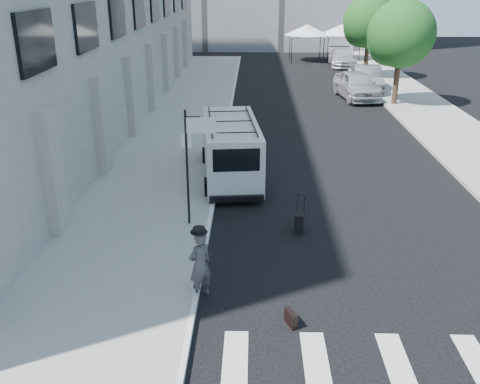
# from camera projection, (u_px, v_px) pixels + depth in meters

# --- Properties ---
(ground) EXTENTS (120.00, 120.00, 0.00)m
(ground) POSITION_uv_depth(u_px,v_px,m) (279.00, 285.00, 13.23)
(ground) COLOR black
(ground) RESTS_ON ground
(sidewalk_left) EXTENTS (4.50, 48.00, 0.15)m
(sidewalk_left) POSITION_uv_depth(u_px,v_px,m) (186.00, 120.00, 28.13)
(sidewalk_left) COLOR gray
(sidewalk_left) RESTS_ON ground
(sidewalk_right) EXTENTS (4.00, 56.00, 0.15)m
(sidewalk_right) POSITION_uv_depth(u_px,v_px,m) (417.00, 105.00, 31.53)
(sidewalk_right) COLOR gray
(sidewalk_right) RESTS_ON ground
(sign_pole) EXTENTS (1.03, 0.07, 3.50)m
(sign_pole) POSITION_uv_depth(u_px,v_px,m) (194.00, 144.00, 15.26)
(sign_pole) COLOR black
(sign_pole) RESTS_ON sidewalk_left
(tree_near) EXTENTS (3.80, 3.83, 6.03)m
(tree_near) POSITION_uv_depth(u_px,v_px,m) (399.00, 36.00, 30.24)
(tree_near) COLOR black
(tree_near) RESTS_ON ground
(tree_far) EXTENTS (3.80, 3.83, 6.03)m
(tree_far) POSITION_uv_depth(u_px,v_px,m) (368.00, 23.00, 38.59)
(tree_far) COLOR black
(tree_far) RESTS_ON ground
(tent_left) EXTENTS (4.00, 4.00, 3.20)m
(tent_left) POSITION_uv_depth(u_px,v_px,m) (307.00, 30.00, 47.35)
(tent_left) COLOR black
(tent_left) RESTS_ON ground
(tent_right) EXTENTS (4.00, 4.00, 3.20)m
(tent_right) POSITION_uv_depth(u_px,v_px,m) (342.00, 30.00, 47.73)
(tent_right) COLOR black
(tent_right) RESTS_ON ground
(businessman) EXTENTS (0.73, 0.71, 1.69)m
(businessman) POSITION_uv_depth(u_px,v_px,m) (200.00, 265.00, 12.46)
(businessman) COLOR #404043
(businessman) RESTS_ON ground
(briefcase) EXTENTS (0.28, 0.45, 0.34)m
(briefcase) POSITION_uv_depth(u_px,v_px,m) (291.00, 318.00, 11.65)
(briefcase) COLOR black
(briefcase) RESTS_ON ground
(suitcase) EXTENTS (0.33, 0.45, 1.15)m
(suitcase) POSITION_uv_depth(u_px,v_px,m) (299.00, 223.00, 15.88)
(suitcase) COLOR black
(suitcase) RESTS_ON ground
(cargo_van) EXTENTS (2.53, 5.98, 2.20)m
(cargo_van) POSITION_uv_depth(u_px,v_px,m) (231.00, 149.00, 19.90)
(cargo_van) COLOR silver
(cargo_van) RESTS_ON ground
(parked_car_a) EXTENTS (2.63, 5.21, 1.70)m
(parked_car_a) POSITION_uv_depth(u_px,v_px,m) (356.00, 85.00, 33.16)
(parked_car_a) COLOR #ADAEB5
(parked_car_a) RESTS_ON ground
(parked_car_b) EXTENTS (2.18, 5.14, 1.65)m
(parked_car_b) POSITION_uv_depth(u_px,v_px,m) (367.00, 79.00, 35.33)
(parked_car_b) COLOR #4B4F52
(parked_car_b) RESTS_ON ground
(parked_car_c) EXTENTS (2.22, 5.09, 1.46)m
(parked_car_c) POSITION_uv_depth(u_px,v_px,m) (342.00, 57.00, 45.39)
(parked_car_c) COLOR #B2B4BB
(parked_car_c) RESTS_ON ground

